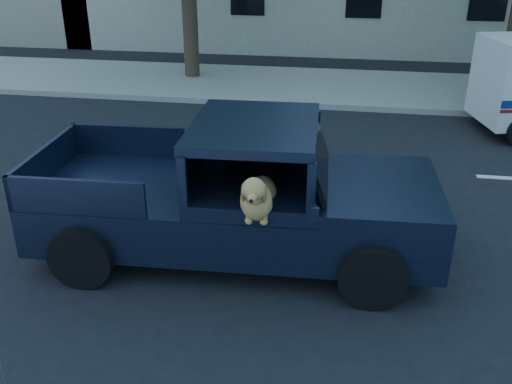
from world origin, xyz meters
The scene contains 4 objects.
ground centered at (0.00, 0.00, 0.00)m, with size 120.00×120.00×0.00m, color black.
far_sidewalk centered at (0.00, 9.20, 0.07)m, with size 60.00×4.00×0.15m, color gray.
lane_stripes centered at (2.00, 3.40, 0.01)m, with size 21.60×0.14×0.01m, color silver, non-canonical shape.
pickup_truck centered at (-0.81, -0.02, 0.66)m, with size 5.56×2.88×1.96m.
Camera 1 is at (0.72, -6.97, 4.30)m, focal length 40.00 mm.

